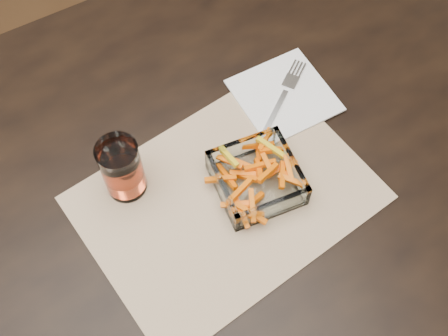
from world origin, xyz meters
The scene contains 6 objects.
dining_table centered at (0.00, 0.00, 0.66)m, with size 1.60×0.90×0.75m.
placemat centered at (0.16, -0.07, 0.75)m, with size 0.45×0.33×0.00m, color tan.
glass_bowl centered at (0.21, -0.08, 0.77)m, with size 0.14×0.14×0.05m.
tumbler centered at (0.03, 0.03, 0.81)m, with size 0.07×0.07×0.11m.
napkin centered at (0.35, 0.05, 0.76)m, with size 0.16×0.16×0.00m, color white.
fork centered at (0.35, 0.05, 0.76)m, with size 0.16×0.12×0.00m.
Camera 1 is at (-0.04, -0.41, 1.57)m, focal length 45.00 mm.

